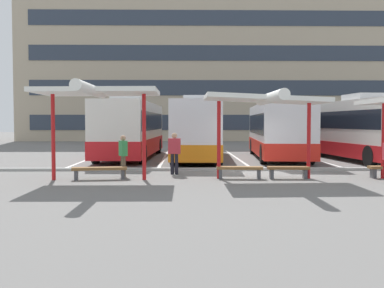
{
  "coord_description": "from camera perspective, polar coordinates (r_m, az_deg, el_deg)",
  "views": [
    {
      "loc": [
        -3.06,
        -18.79,
        2.08
      ],
      "look_at": [
        -2.69,
        2.81,
        1.06
      ],
      "focal_mm": 42.8,
      "sensor_mm": 36.0,
      "label": 1
    }
  ],
  "objects": [
    {
      "name": "coach_bus_2",
      "position": [
        26.71,
        10.64,
        1.58
      ],
      "size": [
        3.36,
        10.66,
        3.44
      ],
      "color": "silver",
      "rests_on": "ground"
    },
    {
      "name": "platform_kerb",
      "position": [
        19.95,
        7.87,
        -3.13
      ],
      "size": [
        44.0,
        0.24,
        0.12
      ],
      "primitive_type": "cube",
      "color": "#ADADA8",
      "rests_on": "ground"
    },
    {
      "name": "lane_stripe_1",
      "position": [
        26.68,
        -3.48,
        -1.76
      ],
      "size": [
        0.16,
        14.0,
        0.01
      ],
      "primitive_type": "cube",
      "color": "white",
      "rests_on": "ground"
    },
    {
      "name": "bench_0",
      "position": [
        17.01,
        -11.43,
        -3.2
      ],
      "size": [
        2.01,
        0.68,
        0.45
      ],
      "color": "brown",
      "rests_on": "ground"
    },
    {
      "name": "coach_bus_0",
      "position": [
        26.99,
        -7.55,
        1.72
      ],
      "size": [
        3.1,
        11.1,
        3.55
      ],
      "color": "silver",
      "rests_on": "ground"
    },
    {
      "name": "bench_2",
      "position": [
        17.27,
        11.9,
        -3.16
      ],
      "size": [
        1.54,
        0.48,
        0.45
      ],
      "color": "brown",
      "rests_on": "ground"
    },
    {
      "name": "waiting_shelter_1",
      "position": [
        16.83,
        9.14,
        5.37
      ],
      "size": [
        4.34,
        4.81,
        3.12
      ],
      "color": "red",
      "rests_on": "ground"
    },
    {
      "name": "waiting_shelter_0",
      "position": [
        16.56,
        -11.77,
        6.19
      ],
      "size": [
        4.27,
        4.95,
        3.33
      ],
      "color": "red",
      "rests_on": "ground"
    },
    {
      "name": "lane_stripe_2",
      "position": [
        26.83,
        5.58,
        -1.74
      ],
      "size": [
        0.16,
        14.0,
        0.01
      ],
      "primitive_type": "cube",
      "color": "white",
      "rests_on": "ground"
    },
    {
      "name": "coach_bus_1",
      "position": [
        26.64,
        0.76,
        1.71
      ],
      "size": [
        3.08,
        12.57,
        3.51
      ],
      "color": "silver",
      "rests_on": "ground"
    },
    {
      "name": "lane_stripe_0",
      "position": [
        27.2,
        -12.43,
        -1.73
      ],
      "size": [
        0.16,
        14.0,
        0.01
      ],
      "primitive_type": "cube",
      "color": "white",
      "rests_on": "ground"
    },
    {
      "name": "terminal_building",
      "position": [
        56.03,
        2.24,
        10.31
      ],
      "size": [
        43.28,
        10.64,
        21.71
      ],
      "color": "tan",
      "rests_on": "ground"
    },
    {
      "name": "waiting_passenger_2",
      "position": [
        17.89,
        -8.58,
        -1.09
      ],
      "size": [
        0.4,
        0.51,
        1.58
      ],
      "color": "brown",
      "rests_on": "ground"
    },
    {
      "name": "waiting_passenger_1",
      "position": [
        18.27,
        -2.21,
        -0.8
      ],
      "size": [
        0.5,
        0.27,
        1.66
      ],
      "color": "black",
      "rests_on": "ground"
    },
    {
      "name": "ground_plane",
      "position": [
        19.16,
        8.24,
        -3.55
      ],
      "size": [
        160.0,
        160.0,
        0.0
      ],
      "primitive_type": "plane",
      "color": "slate"
    },
    {
      "name": "bench_1",
      "position": [
        16.98,
        5.95,
        -3.2
      ],
      "size": [
        1.73,
        0.56,
        0.45
      ],
      "color": "brown",
      "rests_on": "ground"
    },
    {
      "name": "coach_bus_3",
      "position": [
        27.37,
        19.06,
        1.69
      ],
      "size": [
        3.57,
        12.45,
        3.59
      ],
      "color": "silver",
      "rests_on": "ground"
    },
    {
      "name": "lane_stripe_4",
      "position": [
        29.04,
        22.42,
        -1.59
      ],
      "size": [
        0.16,
        14.0,
        0.01
      ],
      "primitive_type": "cube",
      "color": "white",
      "rests_on": "ground"
    },
    {
      "name": "lane_stripe_3",
      "position": [
        27.64,
        14.34,
        -1.68
      ],
      "size": [
        0.16,
        14.0,
        0.01
      ],
      "primitive_type": "cube",
      "color": "white",
      "rests_on": "ground"
    }
  ]
}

